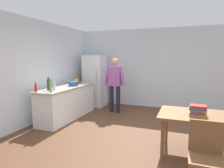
# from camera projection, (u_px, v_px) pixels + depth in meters

# --- Properties ---
(ground_plane) EXTENTS (14.00, 14.00, 0.00)m
(ground_plane) POSITION_uv_depth(u_px,v_px,m) (127.00, 138.00, 4.21)
(ground_plane) COLOR brown
(wall_back) EXTENTS (6.40, 0.12, 2.70)m
(wall_back) POSITION_uv_depth(u_px,v_px,m) (152.00, 68.00, 6.81)
(wall_back) COLOR silver
(wall_back) RESTS_ON ground_plane
(wall_left) EXTENTS (0.12, 5.60, 2.70)m
(wall_left) POSITION_uv_depth(u_px,v_px,m) (34.00, 72.00, 5.13)
(wall_left) COLOR silver
(wall_left) RESTS_ON ground_plane
(kitchen_counter) EXTENTS (0.64, 2.20, 0.90)m
(kitchen_counter) POSITION_uv_depth(u_px,v_px,m) (68.00, 102.00, 5.59)
(kitchen_counter) COLOR white
(kitchen_counter) RESTS_ON ground_plane
(refrigerator) EXTENTS (0.70, 0.67, 1.80)m
(refrigerator) POSITION_uv_depth(u_px,v_px,m) (95.00, 81.00, 6.98)
(refrigerator) COLOR white
(refrigerator) RESTS_ON ground_plane
(person) EXTENTS (0.70, 0.22, 1.70)m
(person) POSITION_uv_depth(u_px,v_px,m) (115.00, 81.00, 6.12)
(person) COLOR #1E1E2D
(person) RESTS_ON ground_plane
(dining_table) EXTENTS (1.40, 0.90, 0.75)m
(dining_table) POSITION_uv_depth(u_px,v_px,m) (201.00, 119.00, 3.35)
(dining_table) COLOR brown
(dining_table) RESTS_ON ground_plane
(chair) EXTENTS (0.42, 0.42, 0.91)m
(chair) POSITION_uv_depth(u_px,v_px,m) (206.00, 152.00, 2.47)
(chair) COLOR brown
(chair) RESTS_ON ground_plane
(cooking_pot) EXTENTS (0.40, 0.28, 0.12)m
(cooking_pot) POSITION_uv_depth(u_px,v_px,m) (73.00, 84.00, 5.73)
(cooking_pot) COLOR #285193
(cooking_pot) RESTS_ON kitchen_counter
(utensil_jar) EXTENTS (0.11, 0.11, 0.32)m
(utensil_jar) POSITION_uv_depth(u_px,v_px,m) (76.00, 82.00, 6.09)
(utensil_jar) COLOR tan
(utensil_jar) RESTS_ON kitchen_counter
(bottle_oil_amber) EXTENTS (0.06, 0.06, 0.28)m
(bottle_oil_amber) POSITION_uv_depth(u_px,v_px,m) (78.00, 79.00, 6.39)
(bottle_oil_amber) COLOR #996619
(bottle_oil_amber) RESTS_ON kitchen_counter
(bottle_vinegar_tall) EXTENTS (0.06, 0.06, 0.32)m
(bottle_vinegar_tall) POSITION_uv_depth(u_px,v_px,m) (51.00, 87.00, 4.61)
(bottle_vinegar_tall) COLOR gray
(bottle_vinegar_tall) RESTS_ON kitchen_counter
(bottle_wine_green) EXTENTS (0.08, 0.08, 0.34)m
(bottle_wine_green) POSITION_uv_depth(u_px,v_px,m) (48.00, 84.00, 4.92)
(bottle_wine_green) COLOR #1E5123
(bottle_wine_green) RESTS_ON kitchen_counter
(bottle_sauce_red) EXTENTS (0.06, 0.06, 0.24)m
(bottle_sauce_red) POSITION_uv_depth(u_px,v_px,m) (36.00, 88.00, 4.68)
(bottle_sauce_red) COLOR #B22319
(bottle_sauce_red) RESTS_ON kitchen_counter
(bottle_water_clear) EXTENTS (0.07, 0.07, 0.30)m
(bottle_water_clear) POSITION_uv_depth(u_px,v_px,m) (54.00, 85.00, 4.99)
(bottle_water_clear) COLOR silver
(bottle_water_clear) RESTS_ON kitchen_counter
(book_stack) EXTENTS (0.28, 0.19, 0.17)m
(book_stack) POSITION_uv_depth(u_px,v_px,m) (198.00, 110.00, 3.28)
(book_stack) COLOR gold
(book_stack) RESTS_ON dining_table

